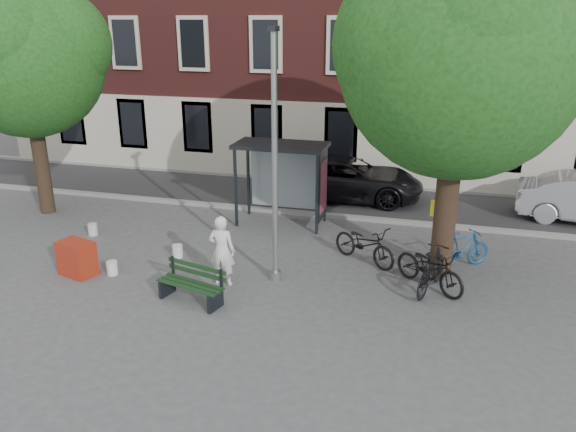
% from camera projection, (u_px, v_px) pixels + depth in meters
% --- Properties ---
extents(ground, '(90.00, 90.00, 0.00)m').
position_uv_depth(ground, '(276.00, 280.00, 14.22)').
color(ground, '#4C4C4F').
rests_on(ground, ground).
extents(road, '(40.00, 4.00, 0.01)m').
position_uv_depth(road, '(330.00, 199.00, 20.58)').
color(road, '#28282B').
rests_on(road, ground).
extents(curb_near, '(40.00, 0.25, 0.12)m').
position_uv_depth(curb_near, '(318.00, 214.00, 18.74)').
color(curb_near, gray).
rests_on(curb_near, ground).
extents(curb_far, '(40.00, 0.25, 0.12)m').
position_uv_depth(curb_far, '(340.00, 182.00, 22.38)').
color(curb_far, gray).
rests_on(curb_far, ground).
extents(lamppost, '(0.28, 0.35, 6.11)m').
position_uv_depth(lamppost, '(275.00, 174.00, 13.29)').
color(lamppost, '#9EA0A3').
rests_on(lamppost, ground).
extents(tree_right, '(5.76, 5.60, 8.20)m').
position_uv_depth(tree_right, '(462.00, 49.00, 12.60)').
color(tree_right, black).
rests_on(tree_right, ground).
extents(tree_left, '(5.18, 4.86, 7.40)m').
position_uv_depth(tree_left, '(23.00, 54.00, 17.33)').
color(tree_left, black).
rests_on(tree_left, ground).
extents(bus_shelter, '(2.85, 1.45, 2.62)m').
position_uv_depth(bus_shelter, '(294.00, 166.00, 17.46)').
color(bus_shelter, '#1E2328').
rests_on(bus_shelter, ground).
extents(painter, '(0.68, 0.46, 1.79)m').
position_uv_depth(painter, '(222.00, 251.00, 13.71)').
color(painter, white).
rests_on(painter, ground).
extents(bench, '(1.75, 0.94, 0.86)m').
position_uv_depth(bench, '(192.00, 286.00, 13.03)').
color(bench, '#1E2328').
rests_on(bench, ground).
extents(bike_a, '(2.10, 1.70, 1.07)m').
position_uv_depth(bike_a, '(364.00, 244.00, 15.05)').
color(bike_a, black).
rests_on(bike_a, ground).
extents(bike_b, '(1.67, 1.39, 1.03)m').
position_uv_depth(bike_b, '(462.00, 249.00, 14.76)').
color(bike_b, '#184D87').
rests_on(bike_b, ground).
extents(bike_c, '(2.06, 1.87, 1.09)m').
position_uv_depth(bike_c, '(430.00, 268.00, 13.61)').
color(bike_c, black).
rests_on(bike_c, ground).
extents(bike_d, '(1.07, 1.94, 1.12)m').
position_uv_depth(bike_d, '(432.00, 270.00, 13.45)').
color(bike_d, black).
rests_on(bike_d, ground).
extents(car_dark, '(5.56, 2.78, 1.51)m').
position_uv_depth(car_dark, '(347.00, 178.00, 20.38)').
color(car_dark, black).
rests_on(car_dark, ground).
extents(red_stand, '(1.03, 0.83, 0.90)m').
position_uv_depth(red_stand, '(77.00, 258.00, 14.37)').
color(red_stand, '#9E2815').
rests_on(red_stand, ground).
extents(bucket_a, '(0.33, 0.33, 0.36)m').
position_uv_depth(bucket_a, '(112.00, 268.00, 14.46)').
color(bucket_a, white).
rests_on(bucket_a, ground).
extents(bucket_b, '(0.34, 0.34, 0.36)m').
position_uv_depth(bucket_b, '(178.00, 251.00, 15.50)').
color(bucket_b, white).
rests_on(bucket_b, ground).
extents(bucket_c, '(0.37, 0.37, 0.36)m').
position_uv_depth(bucket_c, '(93.00, 229.00, 17.09)').
color(bucket_c, silver).
rests_on(bucket_c, ground).
extents(notice_sign, '(0.32, 0.17, 1.96)m').
position_uv_depth(notice_sign, '(436.00, 220.00, 14.19)').
color(notice_sign, '#9EA0A3').
rests_on(notice_sign, ground).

